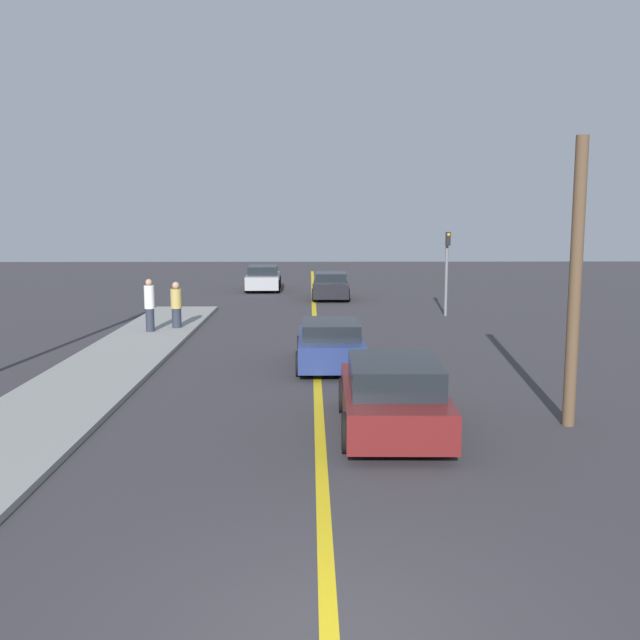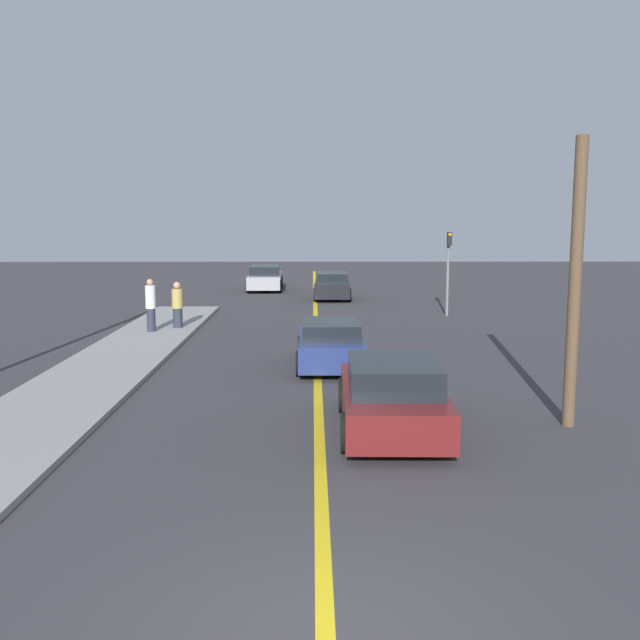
{
  "view_description": "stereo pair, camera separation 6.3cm",
  "coord_description": "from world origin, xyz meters",
  "views": [
    {
      "loc": [
        -0.18,
        -6.29,
        4.03
      ],
      "look_at": [
        0.04,
        9.6,
        1.75
      ],
      "focal_mm": 40.0,
      "sensor_mm": 36.0,
      "label": 1
    },
    {
      "loc": [
        -0.12,
        -6.29,
        4.03
      ],
      "look_at": [
        0.04,
        9.6,
        1.75
      ],
      "focal_mm": 40.0,
      "sensor_mm": 36.0,
      "label": 2
    }
  ],
  "objects": [
    {
      "name": "pedestrian_mid_group",
      "position": [
        -4.97,
        19.09,
        0.94
      ],
      "size": [
        0.4,
        0.4,
        1.65
      ],
      "color": "#282D3D",
      "rests_on": "sidewalk_left"
    },
    {
      "name": "car_ahead_center",
      "position": [
        0.37,
        12.78,
        0.63
      ],
      "size": [
        1.85,
        3.87,
        1.28
      ],
      "rotation": [
        0.0,
        0.0,
        0.0
      ],
      "color": "navy",
      "rests_on": "ground_plane"
    },
    {
      "name": "pedestrian_near_curb",
      "position": [
        -5.74,
        18.24,
        1.04
      ],
      "size": [
        0.35,
        0.35,
        1.83
      ],
      "color": "#282D3D",
      "rests_on": "sidewalk_left"
    },
    {
      "name": "utility_pole",
      "position": [
        4.88,
        7.16,
        2.77
      ],
      "size": [
        0.24,
        0.24,
        5.55
      ],
      "color": "brown",
      "rests_on": "ground_plane"
    },
    {
      "name": "car_far_distant",
      "position": [
        0.86,
        29.29,
        0.65
      ],
      "size": [
        1.9,
        4.04,
        1.34
      ],
      "rotation": [
        0.0,
        0.0,
        -0.02
      ],
      "color": "black",
      "rests_on": "ground_plane"
    },
    {
      "name": "car_parked_left_lot",
      "position": [
        -2.81,
        33.68,
        0.68
      ],
      "size": [
        2.0,
        4.58,
        1.38
      ],
      "rotation": [
        0.0,
        0.0,
        0.02
      ],
      "color": "#9E9EA3",
      "rests_on": "ground_plane"
    },
    {
      "name": "sidewalk_left",
      "position": [
        -5.65,
        12.62,
        0.06
      ],
      "size": [
        2.7,
        25.25,
        0.12
      ],
      "color": "gray",
      "rests_on": "ground_plane"
    },
    {
      "name": "traffic_light",
      "position": [
        5.45,
        22.9,
        2.16
      ],
      "size": [
        0.18,
        0.4,
        3.46
      ],
      "color": "slate",
      "rests_on": "ground_plane"
    },
    {
      "name": "road_center_line",
      "position": [
        0.0,
        18.0,
        0.0
      ],
      "size": [
        0.2,
        60.0,
        0.01
      ],
      "color": "gold",
      "rests_on": "ground_plane"
    },
    {
      "name": "car_near_right_lane",
      "position": [
        1.38,
        6.82,
        0.68
      ],
      "size": [
        2.05,
        4.25,
        1.4
      ],
      "rotation": [
        0.0,
        0.0,
        -0.02
      ],
      "color": "maroon",
      "rests_on": "ground_plane"
    }
  ]
}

